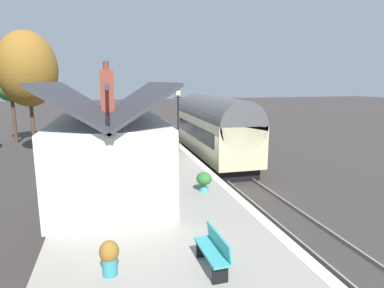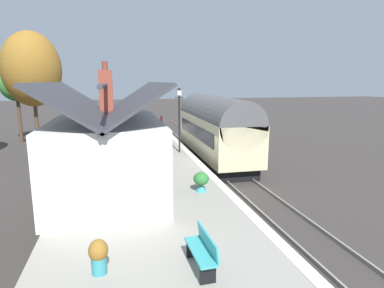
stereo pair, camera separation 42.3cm
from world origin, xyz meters
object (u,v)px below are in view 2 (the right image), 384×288
object	(u,v)px
bench_mid_platform	(143,136)
lamp_post_platform	(179,108)
planter_by_door	(102,133)
planter_bench_right	(113,138)
tree_mid_background	(32,69)
planter_edge_far	(201,181)
bench_by_lamp	(140,127)
planter_bench_left	(99,255)
station_sign_board	(161,121)
tree_behind_building	(16,83)
train	(215,129)
station_building	(108,152)
bench_near_building	(203,250)
planter_under_sign	(151,135)

from	to	relation	value
bench_mid_platform	lamp_post_platform	bearing A→B (deg)	-151.33
planter_by_door	bench_mid_platform	bearing A→B (deg)	-133.03
planter_bench_right	tree_mid_background	world-z (taller)	tree_mid_background
planter_by_door	lamp_post_platform	bearing A→B (deg)	-142.17
planter_edge_far	bench_by_lamp	bearing A→B (deg)	4.83
lamp_post_platform	planter_bench_left	bearing A→B (deg)	160.95
station_sign_board	bench_by_lamp	bearing A→B (deg)	36.12
station_sign_board	tree_behind_building	bearing A→B (deg)	64.81
planter_by_door	planter_bench_right	xyz separation A→B (m)	(-1.97, -0.86, -0.08)
train	lamp_post_platform	world-z (taller)	lamp_post_platform
station_sign_board	tree_mid_background	bearing A→B (deg)	92.41
planter_bench_left	station_building	bearing A→B (deg)	-1.26
planter_bench_left	lamp_post_platform	world-z (taller)	lamp_post_platform
train	planter_edge_far	world-z (taller)	train
planter_bench_right	tree_behind_building	world-z (taller)	tree_behind_building
planter_bench_left	bench_near_building	bearing A→B (deg)	-98.74
bench_near_building	tree_behind_building	distance (m)	26.25
planter_under_sign	planter_bench_right	world-z (taller)	planter_under_sign
bench_by_lamp	station_sign_board	xyz separation A→B (m)	(-2.13, -1.56, 0.71)
bench_near_building	tree_mid_background	world-z (taller)	tree_mid_background
bench_by_lamp	tree_behind_building	world-z (taller)	tree_behind_building
train	planter_edge_far	size ratio (longest dim) A/B	11.84
planter_bench_right	tree_behind_building	bearing A→B (deg)	46.95
planter_under_sign	planter_edge_far	bearing A→B (deg)	-176.32
planter_bench_left	station_sign_board	bearing A→B (deg)	-12.10
planter_under_sign	lamp_post_platform	size ratio (longest dim) A/B	0.17
station_sign_board	tree_mid_background	size ratio (longest dim) A/B	0.18
bench_mid_platform	bench_by_lamp	bearing A→B (deg)	-0.97
station_building	planter_by_door	distance (m)	12.46
station_building	planter_edge_far	bearing A→B (deg)	-105.43
planter_edge_far	lamp_post_platform	distance (m)	7.54
bench_near_building	station_sign_board	xyz separation A→B (m)	(18.53, -1.57, 0.71)
bench_by_lamp	planter_by_door	distance (m)	3.65
bench_by_lamp	planter_edge_far	world-z (taller)	bench_by_lamp
planter_bench_right	planter_by_door	bearing A→B (deg)	23.49
train	station_sign_board	world-z (taller)	train
planter_by_door	bench_by_lamp	bearing A→B (deg)	-54.82
planter_bench_right	bench_near_building	bearing A→B (deg)	-172.75
tree_mid_background	train	bearing A→B (deg)	-112.06
planter_by_door	bench_near_building	bearing A→B (deg)	-170.92
lamp_post_platform	train	bearing A→B (deg)	-68.85
station_building	bench_near_building	distance (m)	6.65
planter_bench_right	station_sign_board	size ratio (longest dim) A/B	0.47
planter_bench_right	bench_by_lamp	bearing A→B (deg)	-27.57
planter_under_sign	tree_mid_background	size ratio (longest dim) A/B	0.08
bench_mid_platform	planter_edge_far	size ratio (longest dim) A/B	1.66
train	tree_behind_building	world-z (taller)	tree_behind_building
train	planter_bench_right	xyz separation A→B (m)	(3.21, 6.52, -0.92)
planter_under_sign	tree_mid_background	distance (m)	9.30
station_building	tree_behind_building	bearing A→B (deg)	23.72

